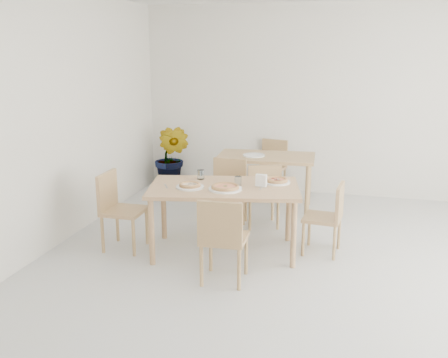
% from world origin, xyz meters
% --- Properties ---
extents(main_table, '(1.73, 1.20, 0.75)m').
position_xyz_m(main_table, '(-1.12, 0.85, 0.67)').
color(main_table, tan).
rests_on(main_table, ground).
extents(chair_south, '(0.43, 0.43, 0.85)m').
position_xyz_m(chair_south, '(-0.93, 0.09, 0.49)').
color(chair_south, tan).
rests_on(chair_south, ground).
extents(chair_north, '(0.43, 0.43, 0.85)m').
position_xyz_m(chair_north, '(-1.28, 1.67, 0.49)').
color(chair_north, tan).
rests_on(chair_north, ground).
extents(chair_west, '(0.43, 0.43, 0.86)m').
position_xyz_m(chair_west, '(-2.29, 0.68, 0.50)').
color(chair_west, tan).
rests_on(chair_west, ground).
extents(chair_east, '(0.43, 0.43, 0.79)m').
position_xyz_m(chair_east, '(-0.01, 1.09, 0.46)').
color(chair_east, tan).
rests_on(chair_east, ground).
extents(plate_margherita, '(0.35, 0.35, 0.02)m').
position_xyz_m(plate_margherita, '(-1.07, 0.72, 0.76)').
color(plate_margherita, white).
rests_on(plate_margherita, main_table).
extents(plate_mushroom, '(0.30, 0.30, 0.02)m').
position_xyz_m(plate_mushroom, '(-1.45, 0.70, 0.76)').
color(plate_mushroom, white).
rests_on(plate_mushroom, main_table).
extents(plate_pepperoni, '(0.30, 0.30, 0.02)m').
position_xyz_m(plate_pepperoni, '(-0.59, 1.13, 0.76)').
color(plate_pepperoni, white).
rests_on(plate_pepperoni, main_table).
extents(pizza_margherita, '(0.34, 0.34, 0.03)m').
position_xyz_m(pizza_margherita, '(-1.07, 0.72, 0.78)').
color(pizza_margherita, tan).
rests_on(pizza_margherita, plate_margherita).
extents(pizza_mushroom, '(0.23, 0.23, 0.03)m').
position_xyz_m(pizza_mushroom, '(-1.45, 0.70, 0.78)').
color(pizza_mushroom, tan).
rests_on(pizza_mushroom, plate_mushroom).
extents(pizza_pepperoni, '(0.30, 0.30, 0.03)m').
position_xyz_m(pizza_pepperoni, '(-0.59, 1.13, 0.78)').
color(pizza_pepperoni, tan).
rests_on(pizza_pepperoni, plate_pepperoni).
extents(tumbler_a, '(0.08, 0.08, 0.11)m').
position_xyz_m(tumbler_a, '(-1.44, 1.08, 0.80)').
color(tumbler_a, white).
rests_on(tumbler_a, main_table).
extents(tumbler_b, '(0.07, 0.07, 0.10)m').
position_xyz_m(tumbler_b, '(-0.98, 0.93, 0.80)').
color(tumbler_b, white).
rests_on(tumbler_b, main_table).
extents(napkin_holder, '(0.13, 0.08, 0.14)m').
position_xyz_m(napkin_holder, '(-0.72, 0.91, 0.82)').
color(napkin_holder, silver).
rests_on(napkin_holder, main_table).
extents(fork_a, '(0.02, 0.18, 0.01)m').
position_xyz_m(fork_a, '(-0.71, 0.88, 0.75)').
color(fork_a, silver).
rests_on(fork_a, main_table).
extents(fork_b, '(0.11, 0.17, 0.01)m').
position_xyz_m(fork_b, '(-1.71, 0.69, 0.75)').
color(fork_b, silver).
rests_on(fork_b, main_table).
extents(second_table, '(1.34, 0.82, 0.75)m').
position_xyz_m(second_table, '(-0.95, 2.52, 0.65)').
color(second_table, tan).
rests_on(second_table, ground).
extents(chair_back_s, '(0.52, 0.52, 0.82)m').
position_xyz_m(chair_back_s, '(-0.85, 1.74, 0.47)').
color(chair_back_s, tan).
rests_on(chair_back_s, ground).
extents(chair_back_n, '(0.48, 0.48, 0.82)m').
position_xyz_m(chair_back_n, '(-0.99, 3.28, 0.48)').
color(chair_back_n, tan).
rests_on(chair_back_n, ground).
extents(plate_empty, '(0.30, 0.30, 0.02)m').
position_xyz_m(plate_empty, '(-1.11, 2.45, 0.76)').
color(plate_empty, white).
rests_on(plate_empty, second_table).
extents(potted_plant, '(0.64, 0.55, 1.01)m').
position_xyz_m(potted_plant, '(-2.54, 3.15, 0.51)').
color(potted_plant, '#227128').
rests_on(potted_plant, ground).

